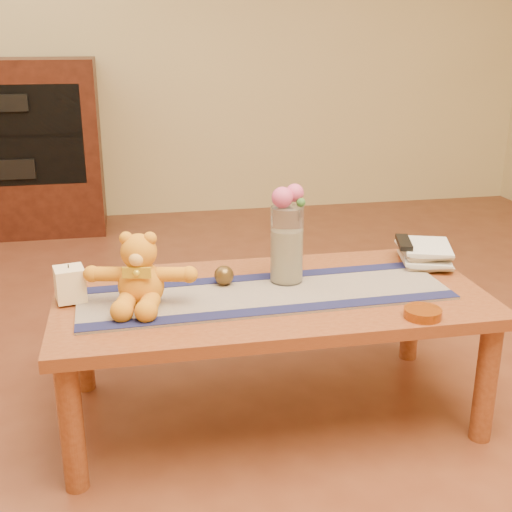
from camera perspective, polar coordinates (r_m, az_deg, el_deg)
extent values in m
plane|color=#5B2A1A|center=(2.40, 1.21, -13.17)|extent=(5.50, 5.50, 0.00)
plane|color=tan|center=(4.75, -6.21, 19.75)|extent=(5.50, 0.00, 5.50)
cube|color=brown|center=(2.20, 1.28, -3.62)|extent=(1.40, 0.70, 0.04)
cylinder|color=brown|center=(2.01, -15.55, -13.94)|extent=(0.07, 0.07, 0.41)
cylinder|color=brown|center=(2.27, 19.13, -10.23)|extent=(0.07, 0.07, 0.41)
cylinder|color=brown|center=(2.52, -14.72, -6.84)|extent=(0.07, 0.07, 0.41)
cylinder|color=brown|center=(2.73, 13.18, -4.60)|extent=(0.07, 0.07, 0.41)
cube|color=#201B4B|center=(2.17, 0.84, -3.27)|extent=(1.21, 0.38, 0.01)
cube|color=#161842|center=(2.03, 1.80, -4.64)|extent=(1.20, 0.09, 0.00)
cube|color=#161842|center=(2.30, -0.01, -1.82)|extent=(1.20, 0.09, 0.00)
cube|color=#FEE3BB|center=(2.17, -15.67, -2.32)|extent=(0.10, 0.10, 0.11)
cylinder|color=black|center=(2.15, -15.81, -0.84)|extent=(0.00, 0.00, 0.01)
cylinder|color=silver|center=(2.23, 2.66, 0.99)|extent=(0.11, 0.11, 0.26)
cylinder|color=beige|center=(2.24, 2.64, 0.04)|extent=(0.09, 0.09, 0.18)
sphere|color=#C54579|center=(2.17, 2.27, 5.04)|extent=(0.07, 0.07, 0.07)
sphere|color=#C54579|center=(2.19, 3.34, 5.44)|extent=(0.06, 0.06, 0.06)
sphere|color=#5067AD|center=(2.22, 2.76, 5.17)|extent=(0.04, 0.04, 0.04)
sphere|color=#5067AD|center=(2.20, 1.83, 4.83)|extent=(0.04, 0.04, 0.04)
sphere|color=#33662D|center=(2.18, 3.87, 4.61)|extent=(0.03, 0.03, 0.03)
sphere|color=#50391A|center=(2.22, -2.76, -1.67)|extent=(0.07, 0.07, 0.07)
imported|color=beige|center=(2.51, 12.43, -0.40)|extent=(0.21, 0.25, 0.02)
imported|color=beige|center=(2.50, 12.58, -0.02)|extent=(0.23, 0.27, 0.02)
imported|color=beige|center=(2.50, 12.34, 0.45)|extent=(0.20, 0.25, 0.02)
imported|color=beige|center=(2.49, 12.62, 0.82)|extent=(0.23, 0.26, 0.02)
cube|color=black|center=(2.48, 12.58, 1.15)|extent=(0.09, 0.17, 0.02)
cylinder|color=#BF5914|center=(2.06, 14.11, -4.78)|extent=(0.12, 0.12, 0.03)
cube|color=black|center=(4.58, -20.80, 8.63)|extent=(1.20, 0.50, 1.10)
cube|color=black|center=(4.47, -20.92, 7.23)|extent=(0.42, 0.28, 0.12)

